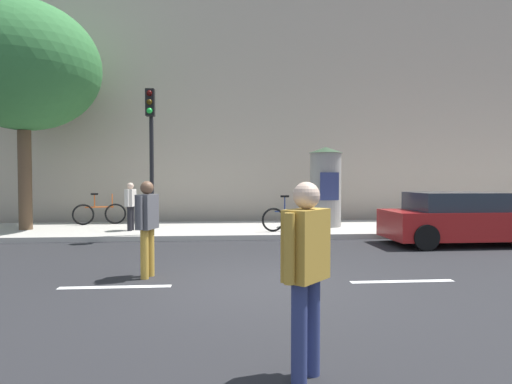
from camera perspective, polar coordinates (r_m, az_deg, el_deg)
ground_plane at (r=7.32m, az=0.87°, el=-12.11°), size 80.00×80.00×0.00m
sidewalk_curb at (r=14.19m, az=-1.84°, el=-4.97°), size 36.00×4.00×0.15m
lane_markings at (r=7.32m, az=0.87°, el=-12.08°), size 25.80×0.16×0.01m
building_backdrop at (r=19.39m, az=-2.58°, el=12.02°), size 36.00×5.00×10.36m
traffic_light at (r=12.52m, az=-13.74°, el=7.08°), size 0.24×0.45×4.09m
poster_column at (r=14.55m, az=9.19°, el=0.77°), size 1.13×1.13×2.65m
street_tree at (r=15.62m, az=-28.45°, el=14.36°), size 4.65×4.65×7.05m
pedestrian_in_light_jacket at (r=3.84m, az=6.64°, el=-9.35°), size 0.47×0.48×1.74m
pedestrian_with_bag at (r=7.88m, az=-14.20°, el=-3.68°), size 0.36×0.62×1.72m
pedestrian_tallest at (r=13.76m, az=-16.27°, el=-1.42°), size 0.29×0.57×1.47m
bicycle_leaning at (r=15.86m, az=-20.00°, el=-2.67°), size 1.72×0.52×1.09m
bicycle_upright at (r=13.15m, az=4.46°, el=-3.49°), size 1.74×0.42×1.09m
parked_car_silver at (r=12.62m, az=25.39°, el=-3.27°), size 4.02×1.87×1.39m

